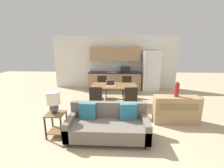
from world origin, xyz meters
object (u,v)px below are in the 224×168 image
table_lamp (53,101)px  dining_chair_near_left (96,99)px  refrigerator (150,71)px  dining_chair_far_right (127,86)px  dining_chair_far_left (102,86)px  dining_table (114,87)px  couch (108,124)px  credenza (176,110)px  side_table (56,121)px  vase (177,90)px  dining_chair_near_right (130,99)px  laptop (111,85)px

table_lamp → dining_chair_near_left: (0.81, 1.27, -0.39)m
refrigerator → dining_chair_far_right: bearing=-134.7°
dining_chair_far_left → dining_chair_near_left: bearing=-95.7°
table_lamp → dining_table: bearing=57.6°
dining_table → couch: (-0.07, -2.15, -0.37)m
credenza → dining_chair_near_left: dining_chair_near_left is taller
refrigerator → side_table: bearing=-125.9°
dining_chair_far_right → refrigerator: bearing=40.8°
couch → table_lamp: table_lamp is taller
vase → dining_chair_near_left: 2.40m
couch → table_lamp: bearing=179.0°
dining_chair_near_right → dining_chair_near_left: bearing=-4.0°
side_table → vase: 3.25m
couch → refrigerator: bearing=66.8°
credenza → dining_chair_far_left: (-2.35, 2.14, 0.12)m
dining_table → laptop: laptop is taller
table_lamp → dining_chair_far_left: table_lamp is taller
dining_chair_far_left → dining_chair_near_left: 1.68m
dining_table → vase: size_ratio=4.03×
side_table → couch: bearing=-0.3°
credenza → dining_chair_far_right: bearing=120.4°
couch → credenza: bearing=23.8°
dining_table → dining_chair_far_left: dining_chair_far_left is taller
vase → dining_chair_far_right: 2.55m
dining_table → dining_chair_near_left: (-0.54, -0.86, -0.19)m
side_table → laptop: size_ratio=1.56×
dining_table → dining_chair_near_right: bearing=-57.0°
dining_chair_far_left → laptop: 1.05m
side_table → dining_chair_near_left: dining_chair_near_left is taller
dining_table → laptop: bearing=-143.3°
dining_chair_near_left → laptop: size_ratio=2.47×
dining_chair_far_right → dining_chair_far_left: bearing=177.6°
dining_table → couch: size_ratio=0.90×
dining_chair_far_right → dining_chair_near_left: (-1.06, -1.72, 0.00)m
table_lamp → dining_chair_far_left: 3.08m
dining_chair_near_right → refrigerator: bearing=-117.5°
dining_chair_far_right → dining_chair_near_left: 2.02m
vase → dining_chair_far_left: bearing=137.2°
dining_table → laptop: size_ratio=4.44×
dining_chair_near_left → refrigerator: bearing=-127.0°
dining_table → dining_chair_near_right: 1.01m
couch → dining_chair_far_left: 3.01m
refrigerator → laptop: refrigerator is taller
dining_chair_far_left → dining_chair_near_left: (0.01, -1.68, 0.00)m
vase → dining_chair_near_right: vase is taller
couch → dining_chair_far_left: dining_chair_far_left is taller
credenza → dining_chair_near_right: (-1.26, 0.48, 0.12)m
side_table → dining_chair_near_right: dining_chair_near_right is taller
dining_chair_far_left → side_table: bearing=-110.6°
side_table → table_lamp: size_ratio=1.12×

